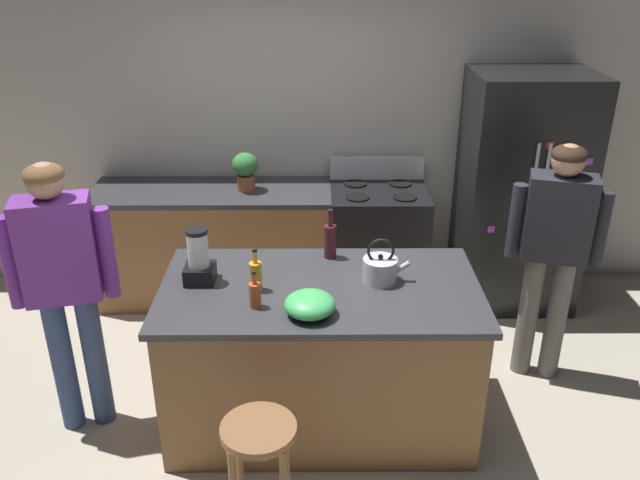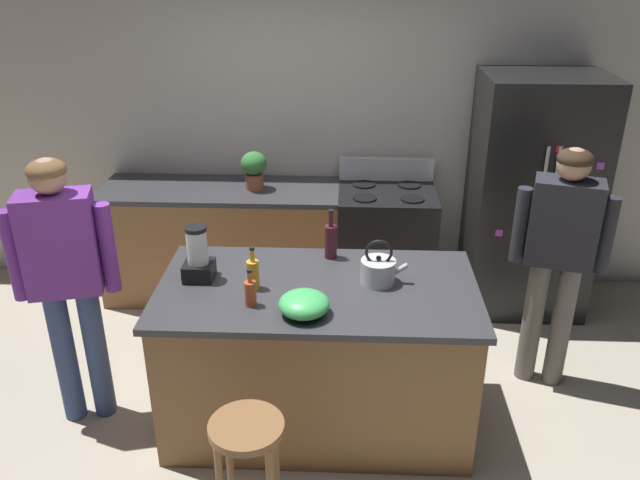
% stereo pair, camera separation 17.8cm
% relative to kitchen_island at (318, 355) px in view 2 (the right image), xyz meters
% --- Properties ---
extents(ground_plane, '(14.00, 14.00, 0.00)m').
position_rel_kitchen_island_xyz_m(ground_plane, '(0.00, 0.00, -0.47)').
color(ground_plane, '#B2A893').
extents(back_wall, '(8.00, 0.10, 2.70)m').
position_rel_kitchen_island_xyz_m(back_wall, '(0.00, 1.95, 0.88)').
color(back_wall, '#BCB7AD').
rests_on(back_wall, ground_plane).
extents(kitchen_island, '(1.82, 0.98, 0.94)m').
position_rel_kitchen_island_xyz_m(kitchen_island, '(0.00, 0.00, 0.00)').
color(kitchen_island, brown).
rests_on(kitchen_island, ground_plane).
extents(back_counter_run, '(2.00, 0.64, 0.94)m').
position_rel_kitchen_island_xyz_m(back_counter_run, '(-0.80, 1.55, -0.00)').
color(back_counter_run, brown).
rests_on(back_counter_run, ground_plane).
extents(refrigerator, '(0.90, 0.73, 1.86)m').
position_rel_kitchen_island_xyz_m(refrigerator, '(1.57, 1.50, 0.46)').
color(refrigerator, black).
rests_on(refrigerator, ground_plane).
extents(stove_range, '(0.76, 0.65, 1.12)m').
position_rel_kitchen_island_xyz_m(stove_range, '(0.47, 1.52, 0.01)').
color(stove_range, black).
rests_on(stove_range, ground_plane).
extents(person_by_island_left, '(0.59, 0.31, 1.69)m').
position_rel_kitchen_island_xyz_m(person_by_island_left, '(-1.43, -0.03, 0.55)').
color(person_by_island_left, '#384C7A').
rests_on(person_by_island_left, ground_plane).
extents(person_by_sink_right, '(0.59, 0.32, 1.63)m').
position_rel_kitchen_island_xyz_m(person_by_sink_right, '(1.48, 0.47, 0.52)').
color(person_by_sink_right, '#66605B').
rests_on(person_by_sink_right, ground_plane).
extents(bar_stool, '(0.36, 0.36, 0.68)m').
position_rel_kitchen_island_xyz_m(bar_stool, '(-0.29, -0.86, 0.06)').
color(bar_stool, brown).
rests_on(bar_stool, ground_plane).
extents(potted_plant, '(0.20, 0.20, 0.30)m').
position_rel_kitchen_island_xyz_m(potted_plant, '(-0.57, 1.55, 0.64)').
color(potted_plant, brown).
rests_on(potted_plant, back_counter_run).
extents(blender_appliance, '(0.17, 0.17, 0.33)m').
position_rel_kitchen_island_xyz_m(blender_appliance, '(-0.69, 0.07, 0.61)').
color(blender_appliance, black).
rests_on(blender_appliance, kitchen_island).
extents(bottle_soda, '(0.07, 0.07, 0.26)m').
position_rel_kitchen_island_xyz_m(bottle_soda, '(-0.36, -0.04, 0.56)').
color(bottle_soda, orange).
rests_on(bottle_soda, kitchen_island).
extents(bottle_cooking_sauce, '(0.06, 0.06, 0.22)m').
position_rel_kitchen_island_xyz_m(bottle_cooking_sauce, '(-0.35, -0.22, 0.55)').
color(bottle_cooking_sauce, '#B24C26').
rests_on(bottle_cooking_sauce, kitchen_island).
extents(bottle_wine, '(0.08, 0.08, 0.32)m').
position_rel_kitchen_island_xyz_m(bottle_wine, '(0.06, 0.37, 0.58)').
color(bottle_wine, '#471923').
rests_on(bottle_wine, kitchen_island).
extents(mixing_bowl, '(0.27, 0.27, 0.12)m').
position_rel_kitchen_island_xyz_m(mixing_bowl, '(-0.06, -0.30, 0.53)').
color(mixing_bowl, '#3FB259').
rests_on(mixing_bowl, kitchen_island).
extents(tea_kettle, '(0.28, 0.20, 0.27)m').
position_rel_kitchen_island_xyz_m(tea_kettle, '(0.34, 0.06, 0.55)').
color(tea_kettle, '#B7BABF').
rests_on(tea_kettle, kitchen_island).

